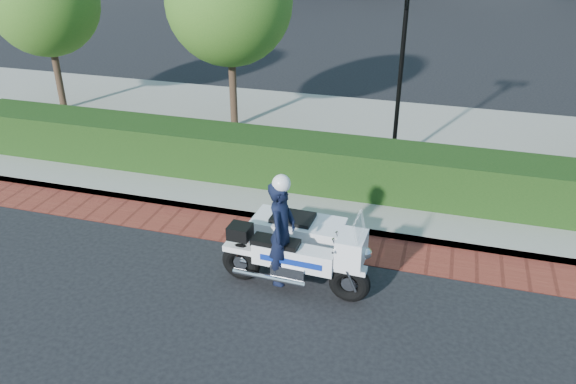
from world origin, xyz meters
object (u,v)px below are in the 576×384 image
(tree_b, at_px, (229,2))
(police_motorcycle, at_px, (295,241))
(lamppost, at_px, (403,43))
(tree_a, at_px, (44,2))

(tree_b, height_order, police_motorcycle, tree_b)
(lamppost, xyz_separation_m, police_motorcycle, (-1.04, -4.84, -2.27))
(tree_b, bearing_deg, tree_a, 180.00)
(tree_b, distance_m, police_motorcycle, 7.56)
(lamppost, bearing_deg, tree_b, 163.89)
(tree_b, bearing_deg, lamppost, -16.11)
(lamppost, distance_m, police_motorcycle, 5.45)
(tree_a, bearing_deg, lamppost, -7.41)
(tree_a, distance_m, tree_b, 5.50)
(tree_b, bearing_deg, police_motorcycle, -60.61)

